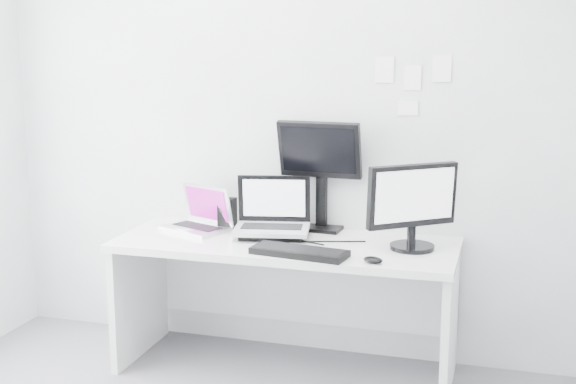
% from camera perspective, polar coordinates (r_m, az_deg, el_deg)
% --- Properties ---
extents(back_wall, '(3.60, 0.00, 3.60)m').
position_cam_1_polar(back_wall, '(4.27, 1.14, 5.56)').
color(back_wall, silver).
rests_on(back_wall, ground).
extents(desk, '(1.80, 0.70, 0.73)m').
position_cam_1_polar(desk, '(4.15, -0.19, -8.56)').
color(desk, white).
rests_on(desk, ground).
extents(macbook, '(0.42, 0.38, 0.26)m').
position_cam_1_polar(macbook, '(4.27, -6.98, -1.18)').
color(macbook, silver).
rests_on(macbook, desk).
extents(speaker, '(0.11, 0.11, 0.18)m').
position_cam_1_polar(speaker, '(4.30, -4.56, -1.62)').
color(speaker, black).
rests_on(speaker, desk).
extents(dell_laptop, '(0.45, 0.38, 0.33)m').
position_cam_1_polar(dell_laptop, '(4.08, -1.24, -1.16)').
color(dell_laptop, silver).
rests_on(dell_laptop, desk).
extents(rear_monitor, '(0.47, 0.20, 0.63)m').
position_cam_1_polar(rear_monitor, '(4.22, 2.43, 1.32)').
color(rear_monitor, black).
rests_on(rear_monitor, desk).
extents(samsung_monitor, '(0.53, 0.48, 0.45)m').
position_cam_1_polar(samsung_monitor, '(3.89, 9.34, -1.01)').
color(samsung_monitor, black).
rests_on(samsung_monitor, desk).
extents(keyboard, '(0.50, 0.24, 0.03)m').
position_cam_1_polar(keyboard, '(3.78, 0.85, -4.51)').
color(keyboard, black).
rests_on(keyboard, desk).
extents(mouse, '(0.11, 0.09, 0.03)m').
position_cam_1_polar(mouse, '(3.67, 6.36, -5.06)').
color(mouse, black).
rests_on(mouse, desk).
extents(wall_note_0, '(0.10, 0.00, 0.14)m').
position_cam_1_polar(wall_note_0, '(4.15, 7.22, 9.05)').
color(wall_note_0, white).
rests_on(wall_note_0, back_wall).
extents(wall_note_1, '(0.09, 0.00, 0.13)m').
position_cam_1_polar(wall_note_1, '(4.13, 9.28, 8.43)').
color(wall_note_1, white).
rests_on(wall_note_1, back_wall).
extents(wall_note_2, '(0.10, 0.00, 0.14)m').
position_cam_1_polar(wall_note_2, '(4.11, 11.40, 9.04)').
color(wall_note_2, white).
rests_on(wall_note_2, back_wall).
extents(wall_note_3, '(0.11, 0.00, 0.08)m').
position_cam_1_polar(wall_note_3, '(4.14, 8.94, 6.23)').
color(wall_note_3, white).
rests_on(wall_note_3, back_wall).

